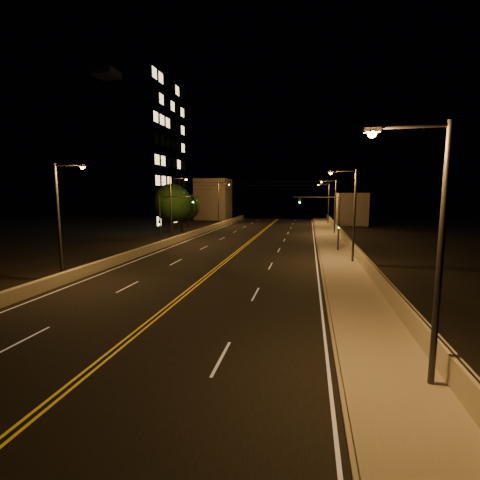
% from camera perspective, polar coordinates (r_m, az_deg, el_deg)
% --- Properties ---
extents(ground, '(160.00, 160.00, 0.00)m').
position_cam_1_polar(ground, '(14.96, -22.58, -18.55)').
color(ground, black).
rests_on(ground, ground).
extents(road, '(18.00, 120.00, 0.02)m').
position_cam_1_polar(road, '(32.65, -2.77, -3.79)').
color(road, black).
rests_on(road, ground).
extents(sidewalk, '(3.60, 120.00, 0.30)m').
position_cam_1_polar(sidewalk, '(31.84, 16.50, -4.13)').
color(sidewalk, gray).
rests_on(sidewalk, ground).
extents(curb, '(0.14, 120.00, 0.15)m').
position_cam_1_polar(curb, '(31.73, 13.12, -4.20)').
color(curb, gray).
rests_on(curb, ground).
extents(parapet_wall, '(0.30, 120.00, 1.00)m').
position_cam_1_polar(parapet_wall, '(31.92, 19.50, -3.04)').
color(parapet_wall, '#9C9982').
rests_on(parapet_wall, sidewalk).
extents(jersey_barrier, '(0.45, 120.00, 0.83)m').
position_cam_1_polar(jersey_barrier, '(36.03, -17.61, -2.41)').
color(jersey_barrier, '#9C9982').
rests_on(jersey_barrier, ground).
extents(distant_building_right, '(6.00, 10.00, 6.64)m').
position_cam_1_polar(distant_building_right, '(77.85, 17.68, 4.93)').
color(distant_building_right, gray).
rests_on(distant_building_right, ground).
extents(distant_building_left, '(8.00, 8.00, 10.17)m').
position_cam_1_polar(distant_building_left, '(88.73, -4.39, 6.68)').
color(distant_building_left, gray).
rests_on(distant_building_left, ground).
extents(parapet_rail, '(0.06, 120.00, 0.06)m').
position_cam_1_polar(parapet_rail, '(31.83, 19.54, -2.10)').
color(parapet_rail, black).
rests_on(parapet_rail, parapet_wall).
extents(lane_markings, '(17.32, 116.00, 0.00)m').
position_cam_1_polar(lane_markings, '(32.58, -2.80, -3.79)').
color(lane_markings, silver).
rests_on(lane_markings, road).
extents(streetlight_0, '(2.55, 0.28, 8.62)m').
position_cam_1_polar(streetlight_0, '(12.33, 28.90, -0.05)').
color(streetlight_0, '#2D2D33').
rests_on(streetlight_0, ground).
extents(streetlight_1, '(2.55, 0.28, 8.62)m').
position_cam_1_polar(streetlight_1, '(32.91, 17.80, 4.72)').
color(streetlight_1, '#2D2D33').
rests_on(streetlight_1, ground).
extents(streetlight_2, '(2.55, 0.28, 8.62)m').
position_cam_1_polar(streetlight_2, '(56.34, 15.08, 5.86)').
color(streetlight_2, '#2D2D33').
rests_on(streetlight_2, ground).
extents(streetlight_3, '(2.55, 0.28, 8.62)m').
position_cam_1_polar(streetlight_3, '(75.15, 14.12, 6.26)').
color(streetlight_3, '#2D2D33').
rests_on(streetlight_3, ground).
extents(streetlight_4, '(2.55, 0.28, 8.62)m').
position_cam_1_polar(streetlight_4, '(28.47, -27.22, 3.86)').
color(streetlight_4, '#2D2D33').
rests_on(streetlight_4, ground).
extents(streetlight_5, '(2.55, 0.28, 8.62)m').
position_cam_1_polar(streetlight_5, '(46.96, -10.97, 5.69)').
color(streetlight_5, '#2D2D33').
rests_on(streetlight_5, ground).
extents(streetlight_6, '(2.55, 0.28, 8.62)m').
position_cam_1_polar(streetlight_6, '(70.69, -3.32, 6.41)').
color(streetlight_6, '#2D2D33').
rests_on(streetlight_6, ground).
extents(traffic_signal_right, '(5.11, 0.31, 6.29)m').
position_cam_1_polar(traffic_signal_right, '(39.18, 14.51, 3.71)').
color(traffic_signal_right, '#2D2D33').
rests_on(traffic_signal_right, ground).
extents(traffic_signal_left, '(5.11, 0.31, 6.29)m').
position_cam_1_polar(traffic_signal_left, '(42.47, -11.83, 4.07)').
color(traffic_signal_left, '#2D2D33').
rests_on(traffic_signal_left, ground).
extents(overhead_wires, '(22.00, 0.03, 0.83)m').
position_cam_1_polar(overhead_wires, '(41.30, 0.37, 8.91)').
color(overhead_wires, black).
extents(building_tower, '(24.00, 15.00, 28.31)m').
position_cam_1_polar(building_tower, '(69.72, -20.62, 12.99)').
color(building_tower, gray).
rests_on(building_tower, ground).
extents(tree_0, '(5.90, 5.90, 8.00)m').
position_cam_1_polar(tree_0, '(54.78, -11.11, 5.97)').
color(tree_0, black).
rests_on(tree_0, ground).
extents(tree_1, '(4.76, 4.76, 6.44)m').
position_cam_1_polar(tree_1, '(61.06, -9.56, 5.24)').
color(tree_1, black).
rests_on(tree_1, ground).
extents(tree_2, '(4.73, 4.73, 6.41)m').
position_cam_1_polar(tree_2, '(67.49, -8.53, 5.45)').
color(tree_2, black).
rests_on(tree_2, ground).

